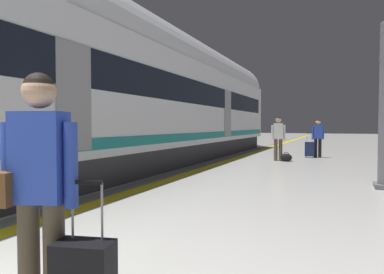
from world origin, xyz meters
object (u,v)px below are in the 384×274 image
(high_speed_train, at_px, (135,90))
(suitcase_mid, at_px, (309,149))
(passenger_near, at_px, (278,135))
(duffel_bag_near, at_px, (286,157))
(traveller_foreground, at_px, (38,181))
(passenger_mid, at_px, (318,135))

(high_speed_train, height_order, suitcase_mid, high_speed_train)
(high_speed_train, distance_m, passenger_near, 5.86)
(duffel_bag_near, bearing_deg, high_speed_train, -135.05)
(high_speed_train, distance_m, traveller_foreground, 8.68)
(passenger_near, height_order, passenger_mid, passenger_near)
(passenger_near, relative_size, passenger_mid, 1.05)
(high_speed_train, relative_size, passenger_near, 16.18)
(passenger_near, bearing_deg, duffel_bag_near, -17.71)
(passenger_near, xyz_separation_m, suitcase_mid, (1.01, 1.85, -0.63))
(duffel_bag_near, xyz_separation_m, passenger_mid, (1.01, 2.11, 0.80))
(passenger_near, relative_size, suitcase_mid, 1.62)
(passenger_mid, distance_m, suitcase_mid, 0.69)
(passenger_near, bearing_deg, suitcase_mid, 61.26)
(passenger_near, distance_m, passenger_mid, 2.41)
(traveller_foreground, bearing_deg, passenger_near, 91.38)
(suitcase_mid, bearing_deg, passenger_near, -118.74)
(passenger_near, bearing_deg, traveller_foreground, -88.62)
(traveller_foreground, height_order, duffel_bag_near, traveller_foreground)
(traveller_foreground, height_order, suitcase_mid, traveller_foreground)
(traveller_foreground, bearing_deg, passenger_mid, 85.62)
(high_speed_train, bearing_deg, traveller_foreground, -61.52)
(passenger_mid, bearing_deg, duffel_bag_near, -115.62)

